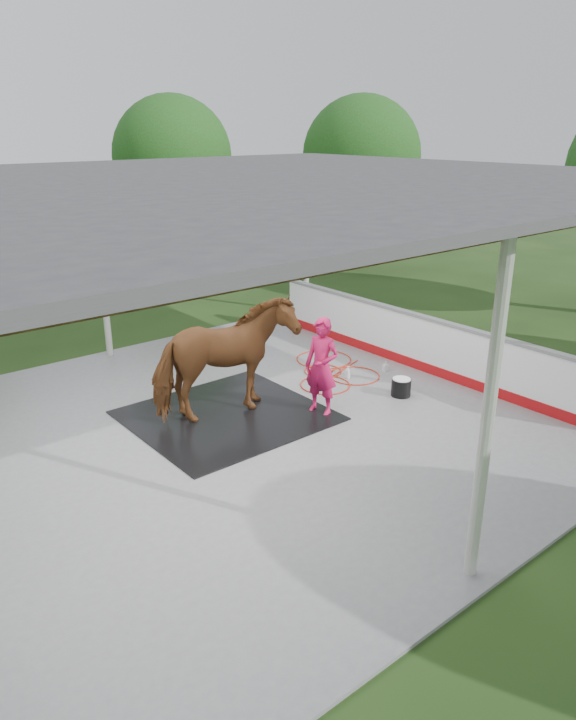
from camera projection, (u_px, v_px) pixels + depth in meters
ground at (233, 432)px, 10.69m from camera, size 100.00×100.00×0.00m
concrete_slab at (233, 430)px, 10.68m from camera, size 12.00×10.00×0.05m
pavilion_structure at (225, 187)px, 9.32m from camera, size 12.60×10.60×4.05m
dasher_board at (415, 342)px, 13.22m from camera, size 0.16×8.00×1.15m
tree_belt at (209, 193)px, 10.21m from camera, size 28.00×28.00×5.80m
rubber_mat at (227, 415)px, 11.14m from camera, size 3.14×2.94×0.02m
horse at (225, 360)px, 10.78m from camera, size 2.56×1.44×2.05m
handler at (322, 367)px, 11.00m from camera, size 0.57×0.72×1.72m
wash_bucket at (401, 387)px, 11.92m from camera, size 0.37×0.37×0.34m
soap_bottle_a at (348, 372)px, 12.74m from camera, size 0.14×0.14×0.26m
soap_bottle_b at (385, 366)px, 13.15m from camera, size 0.11×0.12×0.21m
hose_coil at (332, 371)px, 13.14m from camera, size 2.04×2.20×0.02m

